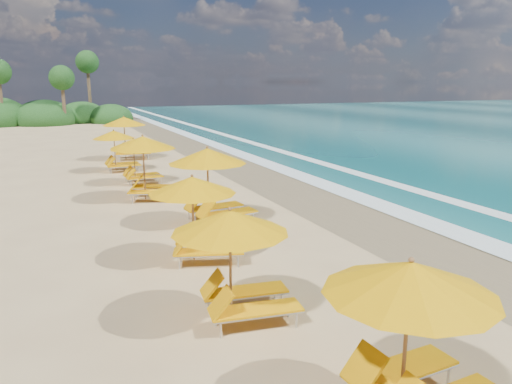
# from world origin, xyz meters

# --- Properties ---
(ground) EXTENTS (160.00, 160.00, 0.00)m
(ground) POSITION_xyz_m (0.00, 0.00, 0.00)
(ground) COLOR tan
(ground) RESTS_ON ground
(wet_sand) EXTENTS (4.00, 160.00, 0.01)m
(wet_sand) POSITION_xyz_m (4.00, 0.00, 0.01)
(wet_sand) COLOR #867350
(wet_sand) RESTS_ON ground
(surf_foam) EXTENTS (4.00, 160.00, 0.01)m
(surf_foam) POSITION_xyz_m (6.70, 0.00, 0.03)
(surf_foam) COLOR white
(surf_foam) RESTS_ON ground
(station_2) EXTENTS (2.64, 2.46, 2.35)m
(station_2) POSITION_xyz_m (-1.46, -9.03, 1.32)
(station_2) COLOR olive
(station_2) RESTS_ON ground
(station_3) EXTENTS (2.65, 2.51, 2.28)m
(station_3) POSITION_xyz_m (-2.66, -5.43, 1.28)
(station_3) COLOR olive
(station_3) RESTS_ON ground
(station_4) EXTENTS (2.89, 2.83, 2.28)m
(station_4) POSITION_xyz_m (-2.40, -1.96, 1.28)
(station_4) COLOR olive
(station_4) RESTS_ON ground
(station_5) EXTENTS (2.98, 2.82, 2.57)m
(station_5) POSITION_xyz_m (-1.00, 1.21, 1.44)
(station_5) COLOR olive
(station_5) RESTS_ON ground
(station_6) EXTENTS (3.30, 3.23, 2.58)m
(station_6) POSITION_xyz_m (-2.28, 5.41, 1.45)
(station_6) COLOR olive
(station_6) RESTS_ON ground
(station_7) EXTENTS (2.31, 2.13, 2.11)m
(station_7) POSITION_xyz_m (-2.15, 8.76, 1.18)
(station_7) COLOR olive
(station_7) RESTS_ON ground
(station_8) EXTENTS (2.35, 2.16, 2.19)m
(station_8) POSITION_xyz_m (-2.56, 12.34, 1.23)
(station_8) COLOR olive
(station_8) RESTS_ON ground
(station_9) EXTENTS (3.06, 2.89, 2.61)m
(station_9) POSITION_xyz_m (-1.42, 16.31, 1.46)
(station_9) COLOR olive
(station_9) RESTS_ON ground
(treeline) EXTENTS (25.80, 8.80, 9.74)m
(treeline) POSITION_xyz_m (-9.94, 45.51, 1.00)
(treeline) COLOR #163D14
(treeline) RESTS_ON ground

